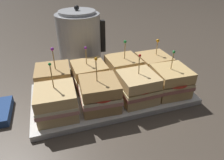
{
  "coord_description": "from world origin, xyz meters",
  "views": [
    {
      "loc": [
        -0.18,
        -0.54,
        0.4
      ],
      "look_at": [
        0.0,
        0.0,
        0.07
      ],
      "focal_mm": 32.0,
      "sensor_mm": 36.0,
      "label": 1
    }
  ],
  "objects_px": {
    "sandwich_front_far_right": "(170,81)",
    "sandwich_back_far_right": "(153,66)",
    "sandwich_back_far_left": "(54,80)",
    "kettle_steel": "(80,40)",
    "sandwich_front_far_left": "(56,102)",
    "sandwich_front_center_left": "(100,94)",
    "sandwich_front_center_right": "(138,87)",
    "sandwich_back_center_left": "(89,75)",
    "serving_platter": "(112,94)",
    "sandwich_back_center_right": "(123,69)"
  },
  "relations": [
    {
      "from": "sandwich_front_center_right",
      "to": "sandwich_back_center_left",
      "type": "distance_m",
      "value": 0.18
    },
    {
      "from": "sandwich_front_center_right",
      "to": "sandwich_back_center_left",
      "type": "relative_size",
      "value": 1.03
    },
    {
      "from": "sandwich_front_center_left",
      "to": "kettle_steel",
      "type": "bearing_deg",
      "value": 89.57
    },
    {
      "from": "sandwich_back_far_left",
      "to": "sandwich_back_far_right",
      "type": "height_order",
      "value": "sandwich_back_far_left"
    },
    {
      "from": "sandwich_back_far_left",
      "to": "sandwich_back_center_left",
      "type": "xyz_separation_m",
      "value": [
        0.12,
        -0.0,
        -0.0
      ]
    },
    {
      "from": "serving_platter",
      "to": "sandwich_back_far_right",
      "type": "xyz_separation_m",
      "value": [
        0.18,
        0.06,
        0.05
      ]
    },
    {
      "from": "sandwich_front_center_left",
      "to": "sandwich_back_center_left",
      "type": "distance_m",
      "value": 0.13
    },
    {
      "from": "kettle_steel",
      "to": "sandwich_front_far_left",
      "type": "bearing_deg",
      "value": -111.17
    },
    {
      "from": "sandwich_back_center_left",
      "to": "sandwich_front_far_left",
      "type": "bearing_deg",
      "value": -134.14
    },
    {
      "from": "sandwich_back_far_left",
      "to": "kettle_steel",
      "type": "height_order",
      "value": "kettle_steel"
    },
    {
      "from": "sandwich_front_far_right",
      "to": "sandwich_back_far_left",
      "type": "xyz_separation_m",
      "value": [
        -0.37,
        0.13,
        0.0
      ]
    },
    {
      "from": "sandwich_front_far_left",
      "to": "sandwich_back_center_right",
      "type": "height_order",
      "value": "sandwich_front_far_left"
    },
    {
      "from": "sandwich_front_far_left",
      "to": "sandwich_front_center_left",
      "type": "bearing_deg",
      "value": -0.09
    },
    {
      "from": "sandwich_back_far_left",
      "to": "sandwich_front_center_left",
      "type": "bearing_deg",
      "value": -45.58
    },
    {
      "from": "sandwich_back_center_right",
      "to": "sandwich_back_far_right",
      "type": "distance_m",
      "value": 0.12
    },
    {
      "from": "sandwich_front_far_right",
      "to": "sandwich_back_center_left",
      "type": "bearing_deg",
      "value": 152.94
    },
    {
      "from": "serving_platter",
      "to": "sandwich_back_far_right",
      "type": "relative_size",
      "value": 3.61
    },
    {
      "from": "sandwich_back_center_left",
      "to": "sandwich_back_center_right",
      "type": "bearing_deg",
      "value": 0.29
    },
    {
      "from": "serving_platter",
      "to": "sandwich_front_far_right",
      "type": "relative_size",
      "value": 3.45
    },
    {
      "from": "sandwich_front_far_right",
      "to": "sandwich_back_center_right",
      "type": "bearing_deg",
      "value": 133.48
    },
    {
      "from": "sandwich_front_far_right",
      "to": "sandwich_front_center_left",
      "type": "bearing_deg",
      "value": -179.92
    },
    {
      "from": "serving_platter",
      "to": "sandwich_back_far_right",
      "type": "distance_m",
      "value": 0.2
    },
    {
      "from": "sandwich_front_center_right",
      "to": "kettle_steel",
      "type": "distance_m",
      "value": 0.36
    },
    {
      "from": "serving_platter",
      "to": "sandwich_front_far_left",
      "type": "height_order",
      "value": "sandwich_front_far_left"
    },
    {
      "from": "sandwich_front_far_right",
      "to": "serving_platter",
      "type": "bearing_deg",
      "value": 161.17
    },
    {
      "from": "sandwich_back_far_left",
      "to": "sandwich_back_far_right",
      "type": "relative_size",
      "value": 1.11
    },
    {
      "from": "sandwich_back_far_left",
      "to": "sandwich_back_far_right",
      "type": "distance_m",
      "value": 0.37
    },
    {
      "from": "serving_platter",
      "to": "sandwich_back_center_left",
      "type": "distance_m",
      "value": 0.1
    },
    {
      "from": "sandwich_front_center_right",
      "to": "sandwich_back_far_right",
      "type": "xyz_separation_m",
      "value": [
        0.12,
        0.12,
        -0.0
      ]
    },
    {
      "from": "sandwich_front_center_left",
      "to": "sandwich_back_far_right",
      "type": "xyz_separation_m",
      "value": [
        0.24,
        0.12,
        -0.0
      ]
    },
    {
      "from": "sandwich_front_center_right",
      "to": "sandwich_back_far_left",
      "type": "relative_size",
      "value": 0.95
    },
    {
      "from": "serving_platter",
      "to": "sandwich_back_center_right",
      "type": "bearing_deg",
      "value": 45.33
    },
    {
      "from": "sandwich_back_far_left",
      "to": "sandwich_back_center_right",
      "type": "relative_size",
      "value": 1.03
    },
    {
      "from": "serving_platter",
      "to": "sandwich_front_far_right",
      "type": "height_order",
      "value": "sandwich_front_far_right"
    },
    {
      "from": "sandwich_back_far_left",
      "to": "sandwich_back_center_right",
      "type": "xyz_separation_m",
      "value": [
        0.25,
        0.0,
        -0.0
      ]
    },
    {
      "from": "serving_platter",
      "to": "sandwich_back_center_right",
      "type": "xyz_separation_m",
      "value": [
        0.06,
        0.06,
        0.05
      ]
    },
    {
      "from": "sandwich_front_far_right",
      "to": "sandwich_back_far_right",
      "type": "xyz_separation_m",
      "value": [
        0.0,
        0.12,
        -0.0
      ]
    },
    {
      "from": "sandwich_back_center_right",
      "to": "sandwich_front_center_right",
      "type": "bearing_deg",
      "value": -89.63
    },
    {
      "from": "sandwich_front_center_left",
      "to": "sandwich_back_far_right",
      "type": "bearing_deg",
      "value": 26.6
    },
    {
      "from": "serving_platter",
      "to": "sandwich_front_center_left",
      "type": "height_order",
      "value": "sandwich_front_center_left"
    },
    {
      "from": "sandwich_back_far_left",
      "to": "kettle_steel",
      "type": "bearing_deg",
      "value": 58.51
    },
    {
      "from": "serving_platter",
      "to": "sandwich_front_center_left",
      "type": "relative_size",
      "value": 3.23
    },
    {
      "from": "sandwich_back_center_right",
      "to": "sandwich_back_far_right",
      "type": "bearing_deg",
      "value": -2.53
    },
    {
      "from": "sandwich_back_far_left",
      "to": "sandwich_front_far_left",
      "type": "bearing_deg",
      "value": -91.08
    },
    {
      "from": "sandwich_back_far_left",
      "to": "sandwich_back_center_left",
      "type": "height_order",
      "value": "sandwich_back_far_left"
    },
    {
      "from": "sandwich_front_center_left",
      "to": "sandwich_back_far_right",
      "type": "height_order",
      "value": "sandwich_front_center_left"
    },
    {
      "from": "sandwich_front_far_left",
      "to": "sandwich_front_far_right",
      "type": "relative_size",
      "value": 1.06
    },
    {
      "from": "sandwich_front_center_right",
      "to": "sandwich_back_far_left",
      "type": "bearing_deg",
      "value": 152.79
    },
    {
      "from": "sandwich_front_far_left",
      "to": "sandwich_back_center_right",
      "type": "relative_size",
      "value": 1.03
    },
    {
      "from": "sandwich_front_far_right",
      "to": "sandwich_front_far_left",
      "type": "bearing_deg",
      "value": -179.98
    }
  ]
}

